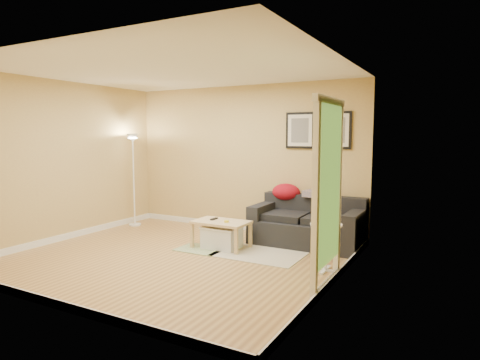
{
  "coord_description": "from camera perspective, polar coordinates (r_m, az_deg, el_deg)",
  "views": [
    {
      "loc": [
        3.52,
        -4.61,
        1.72
      ],
      "look_at": [
        0.55,
        0.85,
        1.05
      ],
      "focal_mm": 31.13,
      "sensor_mm": 36.0,
      "label": 1
    }
  ],
  "objects": [
    {
      "name": "floor",
      "position": [
        6.05,
        -8.59,
        -10.43
      ],
      "size": [
        4.5,
        4.5,
        0.0
      ],
      "primitive_type": "plane",
      "color": "tan",
      "rests_on": "ground"
    },
    {
      "name": "ceiling",
      "position": [
        5.87,
        -9.01,
        14.7
      ],
      "size": [
        4.5,
        4.5,
        0.0
      ],
      "primitive_type": "plane",
      "rotation": [
        3.14,
        0.0,
        0.0
      ],
      "color": "white",
      "rests_on": "wall_back"
    },
    {
      "name": "wall_back",
      "position": [
        7.5,
        0.51,
        2.94
      ],
      "size": [
        4.5,
        0.0,
        4.5
      ],
      "primitive_type": "plane",
      "rotation": [
        1.57,
        0.0,
        0.0
      ],
      "color": "tan",
      "rests_on": "ground"
    },
    {
      "name": "wall_front",
      "position": [
        4.41,
        -24.75,
        0.11
      ],
      "size": [
        4.5,
        0.0,
        4.5
      ],
      "primitive_type": "plane",
      "rotation": [
        -1.57,
        0.0,
        0.0
      ],
      "color": "tan",
      "rests_on": "ground"
    },
    {
      "name": "wall_left",
      "position": [
        7.4,
        -22.81,
        2.42
      ],
      "size": [
        0.0,
        4.0,
        4.0
      ],
      "primitive_type": "plane",
      "rotation": [
        1.57,
        0.0,
        1.57
      ],
      "color": "tan",
      "rests_on": "ground"
    },
    {
      "name": "wall_right",
      "position": [
        4.8,
        13.08,
        0.97
      ],
      "size": [
        0.0,
        4.0,
        4.0
      ],
      "primitive_type": "plane",
      "rotation": [
        1.57,
        0.0,
        -1.57
      ],
      "color": "tan",
      "rests_on": "ground"
    },
    {
      "name": "baseboard_back",
      "position": [
        7.67,
        0.46,
        -6.43
      ],
      "size": [
        4.5,
        0.02,
        0.1
      ],
      "primitive_type": "cube",
      "color": "white",
      "rests_on": "ground"
    },
    {
      "name": "baseboard_front",
      "position": [
        4.7,
        -23.94,
        -15.22
      ],
      "size": [
        4.5,
        0.02,
        0.1
      ],
      "primitive_type": "cube",
      "color": "white",
      "rests_on": "ground"
    },
    {
      "name": "baseboard_left",
      "position": [
        7.57,
        -22.36,
        -7.07
      ],
      "size": [
        0.02,
        4.0,
        0.1
      ],
      "primitive_type": "cube",
      "color": "white",
      "rests_on": "ground"
    },
    {
      "name": "baseboard_right",
      "position": [
        5.07,
        12.62,
        -13.23
      ],
      "size": [
        0.02,
        4.0,
        0.1
      ],
      "primitive_type": "cube",
      "color": "white",
      "rests_on": "ground"
    },
    {
      "name": "sofa",
      "position": [
        6.64,
        9.17,
        -5.61
      ],
      "size": [
        1.7,
        0.9,
        0.75
      ],
      "primitive_type": null,
      "color": "black",
      "rests_on": "ground"
    },
    {
      "name": "red_throw",
      "position": [
        7.03,
        6.34,
        -1.65
      ],
      "size": [
        0.48,
        0.36,
        0.28
      ],
      "primitive_type": null,
      "color": "#A30F27",
      "rests_on": "sofa"
    },
    {
      "name": "plaid_throw",
      "position": [
        6.8,
        10.52,
        -1.9
      ],
      "size": [
        0.45,
        0.32,
        0.1
      ],
      "primitive_type": null,
      "rotation": [
        0.0,
        0.0,
        -0.14
      ],
      "color": "tan",
      "rests_on": "sofa"
    },
    {
      "name": "framed_print_left",
      "position": [
        7.03,
        8.26,
        6.74
      ],
      "size": [
        0.5,
        0.04,
        0.6
      ],
      "primitive_type": null,
      "color": "black",
      "rests_on": "wall_back"
    },
    {
      "name": "framed_print_right",
      "position": [
        6.84,
        13.01,
        6.66
      ],
      "size": [
        0.5,
        0.04,
        0.6
      ],
      "primitive_type": null,
      "color": "black",
      "rests_on": "wall_back"
    },
    {
      "name": "area_rug",
      "position": [
        6.12,
        2.63,
        -10.12
      ],
      "size": [
        1.25,
        0.85,
        0.01
      ],
      "primitive_type": "cube",
      "color": "beige",
      "rests_on": "ground"
    },
    {
      "name": "green_runner",
      "position": [
        6.39,
        -5.43,
        -9.43
      ],
      "size": [
        0.7,
        0.5,
        0.01
      ],
      "primitive_type": "cube",
      "color": "#668C4C",
      "rests_on": "ground"
    },
    {
      "name": "coffee_table",
      "position": [
        6.42,
        -2.59,
        -7.46
      ],
      "size": [
        0.93,
        0.68,
        0.42
      ],
      "primitive_type": null,
      "rotation": [
        0.0,
        0.0,
        0.22
      ],
      "color": "beige",
      "rests_on": "ground"
    },
    {
      "name": "remote_control",
      "position": [
        6.49,
        -3.58,
        -5.34
      ],
      "size": [
        0.05,
        0.16,
        0.02
      ],
      "primitive_type": "cube",
      "rotation": [
        0.0,
        0.0,
        -0.0
      ],
      "color": "black",
      "rests_on": "coffee_table"
    },
    {
      "name": "tape_roll",
      "position": [
        6.27,
        -1.86,
        -5.69
      ],
      "size": [
        0.07,
        0.07,
        0.03
      ],
      "primitive_type": "cylinder",
      "color": "yellow",
      "rests_on": "coffee_table"
    },
    {
      "name": "storage_bin",
      "position": [
        6.39,
        -2.52,
        -7.88
      ],
      "size": [
        0.56,
        0.41,
        0.34
      ],
      "primitive_type": null,
      "color": "white",
      "rests_on": "ground"
    },
    {
      "name": "side_table",
      "position": [
        5.44,
        11.65,
        -9.05
      ],
      "size": [
        0.4,
        0.4,
        0.61
      ],
      "primitive_type": null,
      "color": "white",
      "rests_on": "ground"
    },
    {
      "name": "book_stack",
      "position": [
        5.37,
        11.56,
        -5.5
      ],
      "size": [
        0.18,
        0.24,
        0.07
      ],
      "primitive_type": null,
      "rotation": [
        0.0,
        0.0,
        0.06
      ],
      "color": "#38339B",
      "rests_on": "side_table"
    },
    {
      "name": "floor_lamp",
      "position": [
        8.15,
        -14.35,
        -0.29
      ],
      "size": [
        0.23,
        0.23,
        1.76
      ],
      "primitive_type": null,
      "color": "white",
      "rests_on": "ground"
    },
    {
      "name": "doorway",
      "position": [
        4.71,
        11.93,
        -2.48
      ],
      "size": [
        0.12,
        1.01,
        2.13
      ],
      "primitive_type": null,
      "color": "white",
      "rests_on": "ground"
    }
  ]
}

